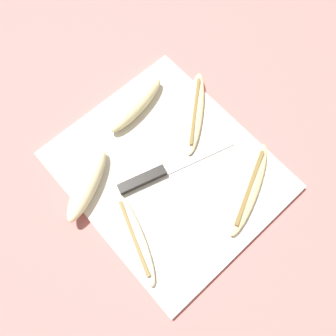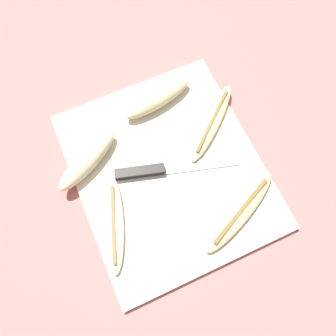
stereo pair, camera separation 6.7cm
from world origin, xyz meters
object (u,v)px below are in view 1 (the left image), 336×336
banana_cream_curved (87,184)px  banana_ripe_center (195,112)px  knife (155,174)px  banana_mellow_near (249,188)px  banana_soft_right (136,104)px  banana_bright_far (134,238)px

banana_cream_curved → banana_ripe_center: banana_cream_curved is taller
knife → banana_cream_curved: (-0.07, -0.12, 0.01)m
banana_mellow_near → banana_ripe_center: size_ratio=1.16×
banana_soft_right → banana_ripe_center: (0.10, 0.09, -0.01)m
banana_ripe_center → banana_bright_far: bearing=-66.3°
banana_cream_curved → banana_mellow_near: bearing=47.1°
banana_mellow_near → banana_bright_far: 0.25m
knife → banana_soft_right: size_ratio=1.51×
banana_mellow_near → banana_bright_far: banana_mellow_near is taller
banana_cream_curved → knife: bearing=58.6°
knife → banana_ripe_center: (-0.05, 0.16, 0.00)m
banana_soft_right → banana_cream_curved: bearing=-68.7°
knife → banana_soft_right: bearing=170.0°
banana_soft_right → banana_bright_far: bearing=-40.9°
banana_mellow_near → banana_ripe_center: bearing=169.3°
banana_cream_curved → banana_ripe_center: (0.02, 0.27, -0.01)m
banana_cream_curved → banana_bright_far: bearing=0.8°
banana_mellow_near → banana_soft_right: bearing=-170.8°
banana_bright_far → banana_ripe_center: bearing=113.7°
banana_ripe_center → banana_mellow_near: bearing=-10.7°
banana_mellow_near → banana_bright_far: size_ratio=1.07×
knife → banana_mellow_near: 0.19m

